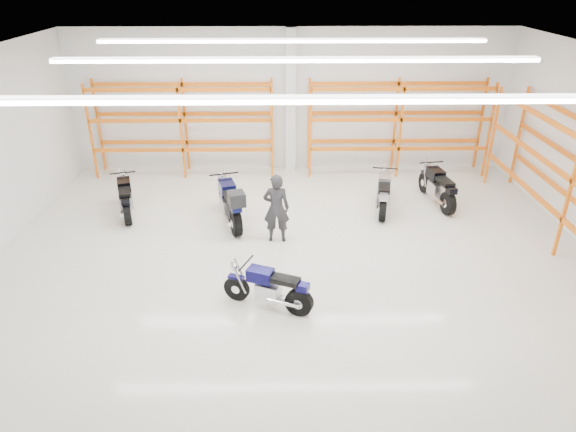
{
  "coord_description": "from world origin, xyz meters",
  "views": [
    {
      "loc": [
        -0.35,
        -10.36,
        6.12
      ],
      "look_at": [
        -0.17,
        0.5,
        0.83
      ],
      "focal_mm": 32.0,
      "sensor_mm": 36.0,
      "label": 1
    }
  ],
  "objects_px": {
    "motorcycle_main": "(271,289)",
    "motorcycle_back_b": "(230,203)",
    "motorcycle_back_c": "(383,194)",
    "standing_man": "(276,208)",
    "motorcycle_back_d": "(438,188)",
    "motorcycle_back_a": "(126,198)",
    "structural_column": "(291,102)"
  },
  "relations": [
    {
      "from": "motorcycle_main",
      "to": "structural_column",
      "type": "height_order",
      "value": "structural_column"
    },
    {
      "from": "motorcycle_main",
      "to": "motorcycle_back_c",
      "type": "height_order",
      "value": "motorcycle_back_c"
    },
    {
      "from": "motorcycle_back_a",
      "to": "standing_man",
      "type": "relative_size",
      "value": 1.16
    },
    {
      "from": "motorcycle_main",
      "to": "motorcycle_back_d",
      "type": "distance_m",
      "value": 6.74
    },
    {
      "from": "motorcycle_back_a",
      "to": "structural_column",
      "type": "distance_m",
      "value": 5.96
    },
    {
      "from": "motorcycle_back_c",
      "to": "standing_man",
      "type": "relative_size",
      "value": 1.21
    },
    {
      "from": "standing_man",
      "to": "structural_column",
      "type": "distance_m",
      "value": 5.18
    },
    {
      "from": "motorcycle_back_c",
      "to": "motorcycle_back_d",
      "type": "bearing_deg",
      "value": 13.21
    },
    {
      "from": "motorcycle_back_a",
      "to": "standing_man",
      "type": "xyz_separation_m",
      "value": [
        4.09,
        -1.54,
        0.4
      ]
    },
    {
      "from": "motorcycle_back_d",
      "to": "structural_column",
      "type": "bearing_deg",
      "value": 144.72
    },
    {
      "from": "motorcycle_back_c",
      "to": "motorcycle_back_a",
      "type": "bearing_deg",
      "value": -178.75
    },
    {
      "from": "motorcycle_back_b",
      "to": "standing_man",
      "type": "distance_m",
      "value": 1.52
    },
    {
      "from": "motorcycle_back_d",
      "to": "standing_man",
      "type": "height_order",
      "value": "standing_man"
    },
    {
      "from": "motorcycle_back_b",
      "to": "motorcycle_back_c",
      "type": "distance_m",
      "value": 4.21
    },
    {
      "from": "motorcycle_main",
      "to": "motorcycle_back_b",
      "type": "xyz_separation_m",
      "value": [
        -1.1,
        3.7,
        0.17
      ]
    },
    {
      "from": "motorcycle_back_d",
      "to": "structural_column",
      "type": "height_order",
      "value": "structural_column"
    },
    {
      "from": "motorcycle_main",
      "to": "motorcycle_back_c",
      "type": "bearing_deg",
      "value": 56.09
    },
    {
      "from": "motorcycle_back_a",
      "to": "motorcycle_back_c",
      "type": "distance_m",
      "value": 7.02
    },
    {
      "from": "motorcycle_back_b",
      "to": "motorcycle_back_c",
      "type": "xyz_separation_m",
      "value": [
        4.13,
        0.8,
        -0.11
      ]
    },
    {
      "from": "motorcycle_main",
      "to": "structural_column",
      "type": "distance_m",
      "value": 8.01
    },
    {
      "from": "motorcycle_back_b",
      "to": "motorcycle_back_d",
      "type": "xyz_separation_m",
      "value": [
        5.75,
        1.18,
        -0.1
      ]
    },
    {
      "from": "motorcycle_back_a",
      "to": "standing_man",
      "type": "height_order",
      "value": "standing_man"
    },
    {
      "from": "motorcycle_back_a",
      "to": "structural_column",
      "type": "xyz_separation_m",
      "value": [
        4.54,
        3.44,
        1.77
      ]
    },
    {
      "from": "motorcycle_back_d",
      "to": "standing_man",
      "type": "distance_m",
      "value": 5.02
    },
    {
      "from": "motorcycle_back_d",
      "to": "motorcycle_back_c",
      "type": "bearing_deg",
      "value": -166.79
    },
    {
      "from": "motorcycle_main",
      "to": "motorcycle_back_b",
      "type": "height_order",
      "value": "motorcycle_back_b"
    },
    {
      "from": "motorcycle_main",
      "to": "motorcycle_back_b",
      "type": "relative_size",
      "value": 0.75
    },
    {
      "from": "motorcycle_back_c",
      "to": "standing_man",
      "type": "distance_m",
      "value": 3.41
    },
    {
      "from": "motorcycle_back_a",
      "to": "motorcycle_back_d",
      "type": "height_order",
      "value": "motorcycle_back_d"
    },
    {
      "from": "standing_man",
      "to": "motorcycle_back_a",
      "type": "bearing_deg",
      "value": -19.09
    },
    {
      "from": "motorcycle_back_b",
      "to": "standing_man",
      "type": "relative_size",
      "value": 1.38
    },
    {
      "from": "motorcycle_back_a",
      "to": "motorcycle_back_c",
      "type": "relative_size",
      "value": 0.96
    }
  ]
}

